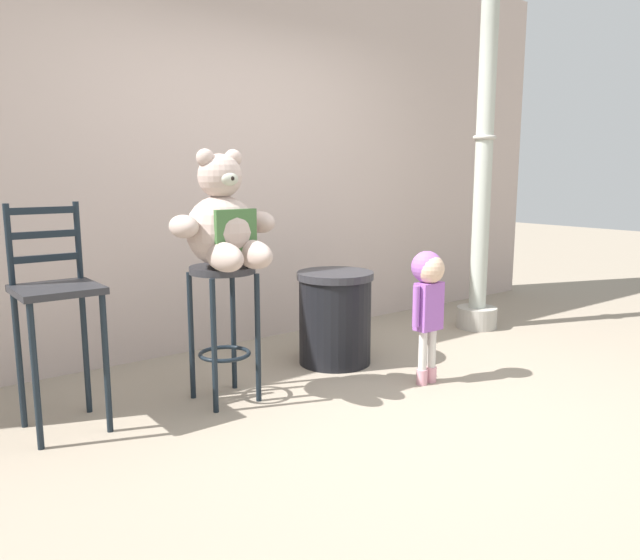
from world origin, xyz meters
TOP-DOWN VIEW (x-y plane):
  - ground_plane at (0.00, 0.00)m, footprint 24.00×24.00m
  - building_wall at (0.00, 2.01)m, footprint 7.29×0.30m
  - bar_stool_with_teddy at (-0.63, 0.82)m, footprint 0.38×0.38m
  - teddy_bear at (-0.63, 0.79)m, footprint 0.63×0.56m
  - child_walking at (0.53, 0.30)m, footprint 0.27×0.21m
  - trash_bin at (0.33, 0.98)m, footprint 0.53×0.53m
  - lamppost at (1.94, 1.02)m, footprint 0.34×0.34m
  - bar_chair_empty at (-1.51, 0.97)m, footprint 0.40×0.40m

SIDE VIEW (x-z plane):
  - ground_plane at x=0.00m, z-range 0.00..0.00m
  - trash_bin at x=0.33m, z-range 0.00..0.65m
  - bar_stool_with_teddy at x=-0.63m, z-range 0.17..0.97m
  - child_walking at x=0.53m, z-range 0.19..1.04m
  - bar_chair_empty at x=-1.51m, z-range 0.09..1.27m
  - teddy_bear at x=-0.63m, z-range 0.71..1.37m
  - lamppost at x=1.94m, z-range -0.29..2.49m
  - building_wall at x=0.00m, z-range 0.00..3.10m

